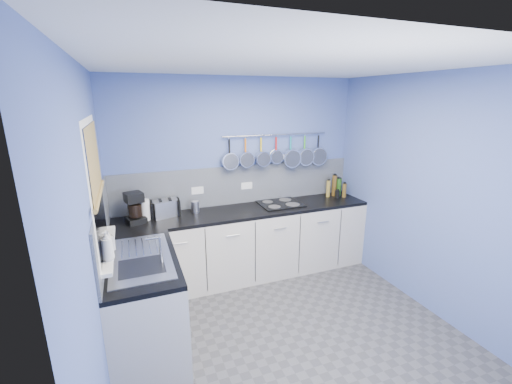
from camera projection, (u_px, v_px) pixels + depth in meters
floor at (288, 332)px, 3.33m from camera, size 3.20×3.00×0.02m
ceiling at (296, 62)px, 2.65m from camera, size 3.20×3.00×0.02m
wall_back at (238, 177)px, 4.34m from camera, size 3.20×0.02×2.50m
wall_front at (432, 308)px, 1.63m from camera, size 3.20×0.02×2.50m
wall_left at (93, 239)px, 2.43m from camera, size 0.02×3.00×2.50m
wall_right at (427, 195)px, 3.55m from camera, size 0.02×3.00×2.50m
backsplash_back at (239, 185)px, 4.35m from camera, size 3.20×0.02×0.50m
backsplash_left at (103, 224)px, 3.00m from camera, size 0.02×1.80×0.50m
cabinet_run_back at (247, 244)px, 4.29m from camera, size 3.20×0.60×0.86m
worktop_back at (247, 211)px, 4.16m from camera, size 3.20×0.60×0.04m
cabinet_run_left at (146, 305)px, 3.03m from camera, size 0.60×1.20×0.86m
worktop_left at (141, 260)px, 2.90m from camera, size 0.60×1.20×0.04m
window_frame at (96, 189)px, 2.63m from camera, size 0.01×1.00×1.10m
window_glass at (97, 189)px, 2.63m from camera, size 0.01×0.90×1.00m
bamboo_blind at (94, 160)px, 2.57m from camera, size 0.01×0.90×0.55m
window_sill at (108, 248)px, 2.78m from camera, size 0.10×0.98×0.03m
sink_unit at (141, 257)px, 2.90m from camera, size 0.50×0.95×0.01m
mixer_tap at (161, 250)px, 2.76m from camera, size 0.12×0.08×0.26m
socket_left at (198, 190)px, 4.15m from camera, size 0.15×0.01×0.09m
socket_right at (247, 186)px, 4.38m from camera, size 0.15×0.01×0.09m
pot_rail at (276, 135)px, 4.32m from camera, size 1.45×0.02×0.02m
soap_bottle_a at (107, 245)px, 2.51m from camera, size 0.12×0.12×0.24m
soap_bottle_b at (108, 240)px, 2.69m from camera, size 0.10×0.10×0.17m
paper_towel at (145, 210)px, 3.77m from camera, size 0.11×0.11×0.24m
coffee_maker at (135, 208)px, 3.68m from camera, size 0.24×0.26×0.34m
toaster at (166, 208)px, 3.90m from camera, size 0.34×0.25×0.20m
canister at (195, 207)px, 4.05m from camera, size 0.12×0.12×0.14m
hob at (280, 204)px, 4.37m from camera, size 0.54×0.47×0.01m
pan_0 at (230, 153)px, 4.14m from camera, size 0.22×0.08×0.41m
pan_1 at (246, 152)px, 4.22m from camera, size 0.20×0.09×0.39m
pan_2 at (261, 151)px, 4.29m from camera, size 0.20×0.12×0.39m
pan_3 at (276, 149)px, 4.36m from camera, size 0.19×0.07×0.38m
pan_4 at (291, 151)px, 4.44m from camera, size 0.25×0.10×0.44m
pan_5 at (305, 150)px, 4.52m from camera, size 0.24×0.10×0.43m
pan_6 at (318, 149)px, 4.59m from camera, size 0.25×0.07×0.44m
condiment_0 at (339, 187)px, 4.75m from camera, size 0.07×0.07×0.24m
condiment_1 at (334, 186)px, 4.72m from camera, size 0.07×0.07×0.29m
condiment_2 at (328, 189)px, 4.67m from camera, size 0.05×0.05×0.23m
condiment_3 at (344, 190)px, 4.66m from camera, size 0.06×0.06×0.19m
condiment_4 at (337, 194)px, 4.64m from camera, size 0.07×0.07×0.10m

